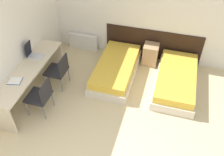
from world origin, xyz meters
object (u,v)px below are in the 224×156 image
at_px(bed_near_window, 116,69).
at_px(bed_near_door, 176,80).
at_px(laptop, 33,54).
at_px(chair_near_laptop, 58,70).
at_px(nightstand, 151,54).
at_px(chair_near_notebook, 40,95).

height_order(bed_near_window, bed_near_door, same).
height_order(bed_near_window, laptop, laptop).
bearing_deg(bed_near_door, chair_near_laptop, -164.89).
distance_m(bed_near_door, laptop, 3.39).
bearing_deg(nightstand, chair_near_notebook, -129.62).
relative_size(bed_near_window, nightstand, 3.38).
relative_size(nightstand, chair_near_notebook, 0.65).
xyz_separation_m(bed_near_window, chair_near_laptop, (-1.19, -0.72, 0.29)).
xyz_separation_m(chair_near_notebook, laptop, (-0.57, 0.87, 0.33)).
relative_size(bed_near_window, chair_near_laptop, 2.20).
distance_m(bed_near_window, chair_near_laptop, 1.42).
xyz_separation_m(bed_near_window, nightstand, (0.74, 0.75, 0.09)).
bearing_deg(bed_near_door, bed_near_window, 180.00).
bearing_deg(chair_near_laptop, nightstand, 38.47).
height_order(bed_near_window, chair_near_laptop, chair_near_laptop).
relative_size(bed_near_door, laptop, 5.17).
xyz_separation_m(bed_near_door, laptop, (-3.25, -0.72, 0.63)).
relative_size(chair_near_laptop, chair_near_notebook, 1.00).
xyz_separation_m(bed_near_window, bed_near_door, (1.49, 0.00, 0.00)).
bearing_deg(bed_near_window, nightstand, 45.32).
bearing_deg(bed_near_door, chair_near_notebook, -149.40).
relative_size(bed_near_window, laptop, 5.17).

